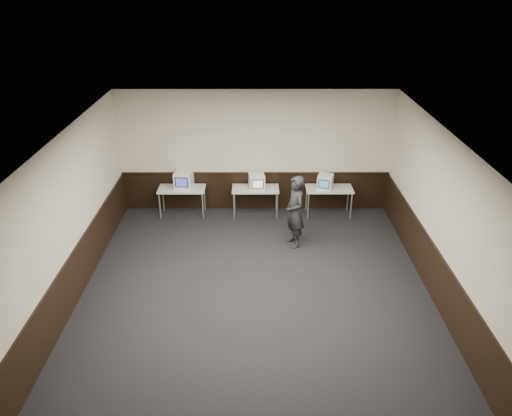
{
  "coord_description": "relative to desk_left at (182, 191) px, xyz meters",
  "views": [
    {
      "loc": [
        -0.01,
        -8.15,
        5.87
      ],
      "look_at": [
        0.01,
        1.6,
        1.15
      ],
      "focal_mm": 35.0,
      "sensor_mm": 36.0,
      "label": 1
    }
  ],
  "objects": [
    {
      "name": "back_wall",
      "position": [
        1.9,
        0.4,
        0.92
      ],
      "size": [
        7.0,
        0.0,
        7.0
      ],
      "primitive_type": "plane",
      "rotation": [
        1.57,
        0.0,
        0.0
      ],
      "color": "beige",
      "rests_on": "ground"
    },
    {
      "name": "wainscot_back",
      "position": [
        1.9,
        0.38,
        -0.18
      ],
      "size": [
        6.98,
        0.04,
        1.0
      ],
      "primitive_type": "cube",
      "color": "black",
      "rests_on": "back_wall"
    },
    {
      "name": "right_wall",
      "position": [
        5.4,
        -3.6,
        0.92
      ],
      "size": [
        0.0,
        8.0,
        8.0
      ],
      "primitive_type": "plane",
      "rotation": [
        1.57,
        0.0,
        -1.57
      ],
      "color": "beige",
      "rests_on": "ground"
    },
    {
      "name": "front_wall",
      "position": [
        1.9,
        -7.6,
        0.92
      ],
      "size": [
        7.0,
        0.0,
        7.0
      ],
      "primitive_type": "plane",
      "rotation": [
        -1.57,
        0.0,
        0.0
      ],
      "color": "beige",
      "rests_on": "ground"
    },
    {
      "name": "wainscot_rail",
      "position": [
        1.9,
        0.36,
        0.34
      ],
      "size": [
        6.98,
        0.06,
        0.04
      ],
      "primitive_type": "cube",
      "color": "black",
      "rests_on": "wainscot_back"
    },
    {
      "name": "ceiling",
      "position": [
        1.9,
        -3.6,
        2.52
      ],
      "size": [
        8.0,
        8.0,
        0.0
      ],
      "primitive_type": "plane",
      "rotation": [
        3.14,
        0.0,
        0.0
      ],
      "color": "white",
      "rests_on": "back_wall"
    },
    {
      "name": "emac_left",
      "position": [
        0.06,
        0.04,
        0.29
      ],
      "size": [
        0.49,
        0.52,
        0.44
      ],
      "rotation": [
        0.0,
        0.0,
        -0.11
      ],
      "color": "white",
      "rests_on": "desk_left"
    },
    {
      "name": "emac_center",
      "position": [
        1.93,
        -0.05,
        0.27
      ],
      "size": [
        0.44,
        0.46,
        0.39
      ],
      "rotation": [
        0.0,
        0.0,
        0.11
      ],
      "color": "white",
      "rests_on": "desk_center"
    },
    {
      "name": "person",
      "position": [
        2.79,
        -1.59,
        0.18
      ],
      "size": [
        0.59,
        0.72,
        1.71
      ],
      "primitive_type": "imported",
      "rotation": [
        0.0,
        0.0,
        -1.24
      ],
      "color": "black",
      "rests_on": "ground"
    },
    {
      "name": "wainscot_left",
      "position": [
        -1.58,
        -3.6,
        -0.18
      ],
      "size": [
        0.04,
        7.98,
        1.0
      ],
      "primitive_type": "cube",
      "color": "black",
      "rests_on": "left_wall"
    },
    {
      "name": "desk_center",
      "position": [
        1.9,
        0.0,
        0.0
      ],
      "size": [
        1.2,
        0.6,
        0.75
      ],
      "color": "silver",
      "rests_on": "ground"
    },
    {
      "name": "emac_right",
      "position": [
        3.68,
        -0.04,
        0.26
      ],
      "size": [
        0.47,
        0.49,
        0.37
      ],
      "rotation": [
        0.0,
        0.0,
        -0.3
      ],
      "color": "white",
      "rests_on": "desk_right"
    },
    {
      "name": "floor",
      "position": [
        1.9,
        -3.6,
        -0.68
      ],
      "size": [
        8.0,
        8.0,
        0.0
      ],
      "primitive_type": "plane",
      "color": "black",
      "rests_on": "ground"
    },
    {
      "name": "wainscot_right",
      "position": [
        5.38,
        -3.6,
        -0.18
      ],
      "size": [
        0.04,
        7.98,
        1.0
      ],
      "primitive_type": "cube",
      "color": "black",
      "rests_on": "right_wall"
    },
    {
      "name": "desk_left",
      "position": [
        0.0,
        0.0,
        0.0
      ],
      "size": [
        1.2,
        0.6,
        0.75
      ],
      "color": "silver",
      "rests_on": "ground"
    },
    {
      "name": "left_wall",
      "position": [
        -1.6,
        -3.6,
        0.92
      ],
      "size": [
        0.0,
        8.0,
        8.0
      ],
      "primitive_type": "plane",
      "rotation": [
        1.57,
        0.0,
        1.57
      ],
      "color": "beige",
      "rests_on": "ground"
    },
    {
      "name": "desk_right",
      "position": [
        3.8,
        0.0,
        0.0
      ],
      "size": [
        1.2,
        0.6,
        0.75
      ],
      "color": "silver",
      "rests_on": "ground"
    }
  ]
}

